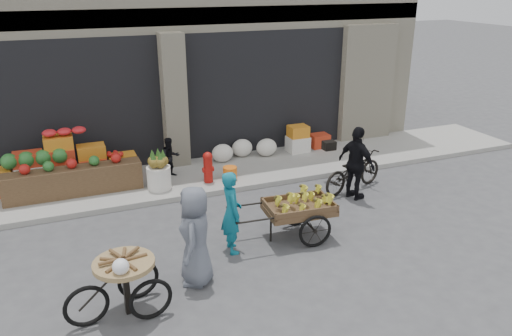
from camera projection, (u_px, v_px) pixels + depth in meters
name	position (u px, v px, depth m)	size (l,w,h in m)	color
ground	(252.00, 269.00, 8.12)	(80.00, 80.00, 0.00)	#424244
sidewalk	(187.00, 178.00, 11.64)	(18.00, 2.20, 0.12)	gray
building	(145.00, 19.00, 13.87)	(14.00, 6.45, 7.00)	beige
fruit_display	(71.00, 164.00, 10.79)	(3.10, 1.12, 1.24)	#B53219
pineapple_bin	(159.00, 178.00, 10.83)	(0.52, 0.52, 0.50)	silver
fire_hydrant	(208.00, 166.00, 11.13)	(0.22, 0.22, 0.71)	#A5140F
orange_bucket	(230.00, 173.00, 11.35)	(0.32, 0.32, 0.30)	orange
right_bay_goods	(279.00, 143.00, 12.96)	(3.35, 0.60, 0.70)	silver
seated_person	(170.00, 157.00, 11.42)	(0.45, 0.35, 0.93)	black
banana_cart	(297.00, 206.00, 8.89)	(2.11, 0.99, 0.86)	brown
vendor_woman	(231.00, 212.00, 8.42)	(0.53, 0.35, 1.46)	#10687D
tricycle_cart	(125.00, 279.00, 6.85)	(1.45, 0.94, 0.95)	#9E7F51
vendor_grey	(196.00, 236.00, 7.51)	(0.78, 0.50, 1.59)	slate
bicycle	(353.00, 171.00, 10.99)	(0.60, 1.72, 0.90)	black
cyclist	(356.00, 163.00, 10.45)	(0.93, 0.39, 1.58)	black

